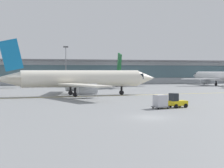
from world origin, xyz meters
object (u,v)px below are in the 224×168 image
(gate_airplane_3, at_px, (219,76))
(taxiing_regional_jet, at_px, (80,79))
(gate_airplane_2, at_px, (109,77))
(apron_light_mast_1, at_px, (66,64))
(cargo_dolly_lead, at_px, (160,101))
(baggage_tug, at_px, (177,101))

(gate_airplane_3, xyz_separation_m, taxiing_regional_jet, (-55.40, -35.39, 0.28))
(gate_airplane_2, bearing_deg, apron_light_mast_1, 39.16)
(gate_airplane_2, relative_size, gate_airplane_3, 0.99)
(taxiing_regional_jet, bearing_deg, cargo_dolly_lead, -78.72)
(gate_airplane_2, height_order, cargo_dolly_lead, gate_airplane_2)
(taxiing_regional_jet, relative_size, apron_light_mast_1, 2.46)
(cargo_dolly_lead, height_order, apron_light_mast_1, apron_light_mast_1)
(gate_airplane_2, relative_size, taxiing_regional_jet, 0.91)
(gate_airplane_2, distance_m, cargo_dolly_lead, 64.41)
(gate_airplane_3, bearing_deg, apron_light_mast_1, 65.79)
(gate_airplane_2, distance_m, apron_light_mast_1, 20.70)
(gate_airplane_2, relative_size, cargo_dolly_lead, 13.59)
(baggage_tug, distance_m, apron_light_mast_1, 79.57)
(taxiing_regional_jet, distance_m, baggage_tug, 27.77)
(baggage_tug, bearing_deg, gate_airplane_2, 73.94)
(cargo_dolly_lead, bearing_deg, taxiing_regional_jet, 94.42)
(gate_airplane_3, bearing_deg, baggage_tug, 137.89)
(gate_airplane_2, bearing_deg, baggage_tug, 174.96)
(baggage_tug, relative_size, apron_light_mast_1, 0.20)
(baggage_tug, xyz_separation_m, apron_light_mast_1, (-7.47, 78.91, 7.00))
(gate_airplane_3, xyz_separation_m, cargo_dolly_lead, (-48.03, -61.67, -2.19))
(apron_light_mast_1, bearing_deg, cargo_dolly_lead, -86.60)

